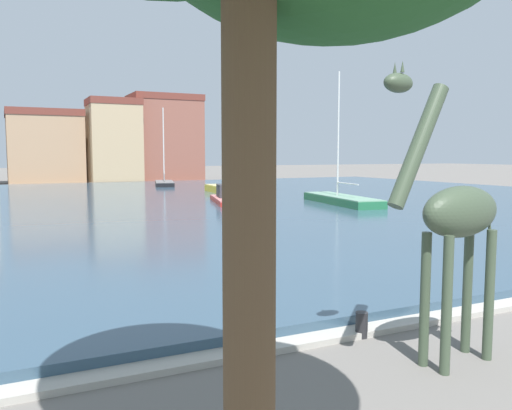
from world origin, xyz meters
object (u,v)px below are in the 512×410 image
sailboat_red (229,200)px  mooring_bollard (362,325)px  sailboat_green (336,201)px  sailboat_yellow (223,191)px  sailboat_black (164,184)px  giraffe_statue (455,218)px

sailboat_red → mooring_bollard: bearing=-107.0°
sailboat_red → sailboat_green: bearing=-22.8°
sailboat_yellow → sailboat_black: (-1.53, 12.54, -0.05)m
sailboat_red → sailboat_black: 21.63m
giraffe_statue → sailboat_green: sailboat_green is taller
giraffe_statue → sailboat_green: 26.58m
giraffe_statue → sailboat_red: size_ratio=0.70×
sailboat_black → mooring_bollard: sailboat_black is taller
giraffe_statue → sailboat_yellow: size_ratio=0.61×
sailboat_green → mooring_bollard: size_ratio=18.95×
giraffe_statue → mooring_bollard: (-0.55, 1.71, -2.24)m
sailboat_red → giraffe_statue: bearing=-104.8°
sailboat_yellow → sailboat_black: sailboat_black is taller
sailboat_red → sailboat_yellow: bearing=70.1°
mooring_bollard → sailboat_yellow: bearing=72.2°
mooring_bollard → sailboat_red: bearing=73.0°
sailboat_black → mooring_bollard: bearing=-101.3°
sailboat_green → sailboat_yellow: size_ratio=1.18×
sailboat_red → sailboat_black: bearing=85.4°
sailboat_yellow → sailboat_black: bearing=97.0°
sailboat_green → sailboat_black: size_ratio=1.14×
sailboat_black → sailboat_yellow: bearing=-83.0°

